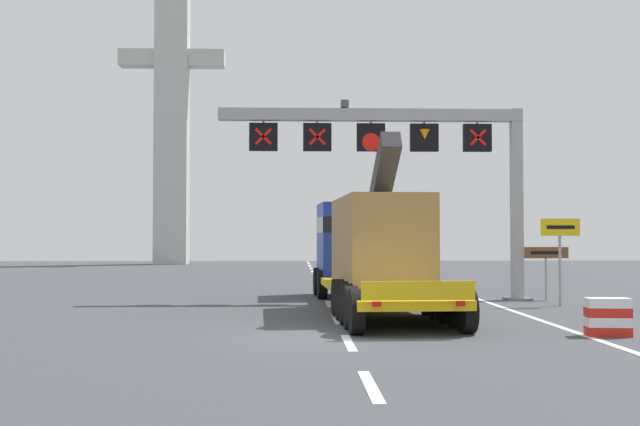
% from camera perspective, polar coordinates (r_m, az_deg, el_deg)
% --- Properties ---
extents(ground, '(112.00, 112.00, 0.00)m').
position_cam_1_polar(ground, '(18.16, 0.25, -9.21)').
color(ground, '#424449').
extents(lane_markings, '(0.20, 61.16, 0.01)m').
position_cam_1_polar(lane_markings, '(41.35, -0.24, -5.02)').
color(lane_markings, silver).
rests_on(lane_markings, ground).
extents(edge_line_right, '(0.20, 63.00, 0.01)m').
position_cam_1_polar(edge_line_right, '(30.86, 11.05, -6.10)').
color(edge_line_right, silver).
rests_on(edge_line_right, ground).
extents(overhead_lane_gantry, '(11.56, 0.90, 7.41)m').
position_cam_1_polar(overhead_lane_gantry, '(28.67, 6.58, 5.07)').
color(overhead_lane_gantry, '#9EA0A5').
rests_on(overhead_lane_gantry, ground).
extents(heavy_haul_truck_yellow, '(3.61, 14.16, 5.30)m').
position_cam_1_polar(heavy_haul_truck_yellow, '(25.84, 3.59, -2.57)').
color(heavy_haul_truck_yellow, yellow).
rests_on(heavy_haul_truck_yellow, ground).
extents(exit_sign_yellow, '(1.33, 0.15, 2.96)m').
position_cam_1_polar(exit_sign_yellow, '(27.11, 17.50, -1.97)').
color(exit_sign_yellow, '#9EA0A5').
rests_on(exit_sign_yellow, ground).
extents(tourist_info_sign_brown, '(1.64, 0.15, 1.96)m').
position_cam_1_polar(tourist_info_sign_brown, '(29.44, 16.54, -3.33)').
color(tourist_info_sign_brown, '#9EA0A5').
rests_on(tourist_info_sign_brown, ground).
extents(crash_barrier_striped, '(1.05, 0.60, 0.90)m').
position_cam_1_polar(crash_barrier_striped, '(19.37, 20.70, -7.28)').
color(crash_barrier_striped, red).
rests_on(crash_barrier_striped, ground).
extents(bridge_pylon_distant, '(9.00, 2.00, 28.48)m').
position_cam_1_polar(bridge_pylon_distant, '(67.54, -10.98, 8.73)').
color(bridge_pylon_distant, '#B7B7B2').
rests_on(bridge_pylon_distant, ground).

